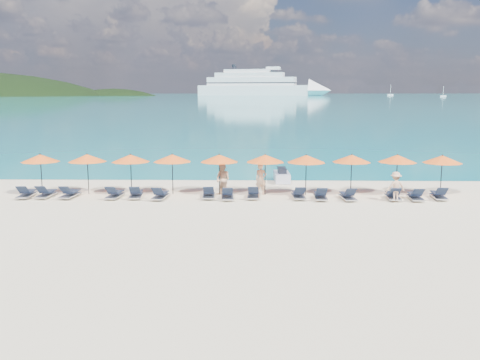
{
  "coord_description": "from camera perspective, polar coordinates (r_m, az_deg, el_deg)",
  "views": [
    {
      "loc": [
        0.61,
        -23.74,
        5.69
      ],
      "look_at": [
        0.0,
        3.0,
        1.2
      ],
      "focal_mm": 40.0,
      "sensor_mm": 36.0,
      "label": 1
    }
  ],
  "objects": [
    {
      "name": "umbrella_5",
      "position": [
        29.27,
        2.71,
        2.31
      ],
      "size": [
        2.1,
        2.1,
        2.28
      ],
      "color": "black",
      "rests_on": "ground"
    },
    {
      "name": "umbrella_0",
      "position": [
        31.37,
        -20.52,
        2.2
      ],
      "size": [
        2.1,
        2.1,
        2.28
      ],
      "color": "black",
      "rests_on": "ground"
    },
    {
      "name": "lounger_13",
      "position": [
        29.47,
        18.19,
        -1.62
      ],
      "size": [
        0.72,
        1.73,
        0.66
      ],
      "rotation": [
        0.0,
        0.0,
        -0.06
      ],
      "color": "silver",
      "rests_on": "ground"
    },
    {
      "name": "umbrella_1",
      "position": [
        30.61,
        -15.98,
        2.27
      ],
      "size": [
        2.1,
        2.1,
        2.28
      ],
      "color": "black",
      "rests_on": "ground"
    },
    {
      "name": "sea",
      "position": [
        683.76,
        1.26,
        9.05
      ],
      "size": [
        1600.0,
        1300.0,
        0.01
      ],
      "primitive_type": "cube",
      "color": "#1FA9B2",
      "rests_on": "ground"
    },
    {
      "name": "umbrella_9",
      "position": [
        30.93,
        20.77,
        2.09
      ],
      "size": [
        2.1,
        2.1,
        2.28
      ],
      "color": "black",
      "rests_on": "ground"
    },
    {
      "name": "lounger_10",
      "position": [
        28.48,
        8.58,
        -1.62
      ],
      "size": [
        0.67,
        1.72,
        0.66
      ],
      "rotation": [
        0.0,
        0.0,
        -0.03
      ],
      "color": "silver",
      "rests_on": "ground"
    },
    {
      "name": "lounger_6",
      "position": [
        28.59,
        -3.35,
        -1.49
      ],
      "size": [
        0.71,
        1.73,
        0.66
      ],
      "rotation": [
        0.0,
        0.0,
        0.06
      ],
      "color": "silver",
      "rests_on": "ground"
    },
    {
      "name": "lounger_11",
      "position": [
        28.63,
        11.42,
        -1.64
      ],
      "size": [
        0.77,
        1.75,
        0.66
      ],
      "rotation": [
        0.0,
        0.0,
        0.09
      ],
      "color": "silver",
      "rests_on": "ground"
    },
    {
      "name": "lounger_14",
      "position": [
        30.17,
        20.44,
        -1.49
      ],
      "size": [
        0.76,
        1.75,
        0.66
      ],
      "rotation": [
        0.0,
        0.0,
        -0.09
      ],
      "color": "silver",
      "rests_on": "ground"
    },
    {
      "name": "ground",
      "position": [
        24.42,
        -0.16,
        -3.94
      ],
      "size": [
        1400.0,
        1400.0,
        0.0
      ],
      "primitive_type": "plane",
      "color": "beige"
    },
    {
      "name": "sailboat_far",
      "position": [
        630.6,
        15.74,
        8.77
      ],
      "size": [
        6.59,
        2.2,
        12.08
      ],
      "color": "silver",
      "rests_on": "ground"
    },
    {
      "name": "lounger_1",
      "position": [
        30.54,
        -19.97,
        -1.34
      ],
      "size": [
        0.69,
        1.72,
        0.66
      ],
      "rotation": [
        0.0,
        0.0,
        -0.04
      ],
      "color": "silver",
      "rests_on": "ground"
    },
    {
      "name": "umbrella_4",
      "position": [
        29.31,
        -2.22,
        2.32
      ],
      "size": [
        2.1,
        2.1,
        2.28
      ],
      "color": "black",
      "rests_on": "ground"
    },
    {
      "name": "umbrella_6",
      "position": [
        29.3,
        7.08,
        2.26
      ],
      "size": [
        2.1,
        2.1,
        2.28
      ],
      "color": "black",
      "rests_on": "ground"
    },
    {
      "name": "lounger_4",
      "position": [
        29.09,
        -11.03,
        -1.46
      ],
      "size": [
        0.78,
        1.75,
        0.66
      ],
      "rotation": [
        0.0,
        0.0,
        0.1
      ],
      "color": "silver",
      "rests_on": "ground"
    },
    {
      "name": "sailboat_near",
      "position": [
        525.54,
        20.84,
        8.4
      ],
      "size": [
        5.25,
        1.75,
        9.62
      ],
      "color": "silver",
      "rests_on": "ground"
    },
    {
      "name": "lounger_3",
      "position": [
        29.27,
        -13.22,
        -1.47
      ],
      "size": [
        0.74,
        1.74,
        0.66
      ],
      "rotation": [
        0.0,
        0.0,
        -0.07
      ],
      "color": "silver",
      "rests_on": "ground"
    },
    {
      "name": "umbrella_7",
      "position": [
        29.84,
        11.83,
        2.26
      ],
      "size": [
        2.1,
        2.1,
        2.28
      ],
      "color": "black",
      "rests_on": "ground"
    },
    {
      "name": "cruise_ship",
      "position": [
        610.35,
        2.69,
        10.0
      ],
      "size": [
        151.57,
        55.03,
        41.74
      ],
      "rotation": [
        0.0,
        0.0,
        -0.21
      ],
      "color": "silver",
      "rests_on": "ground"
    },
    {
      "name": "jetski",
      "position": [
        33.81,
        4.47,
        0.43
      ],
      "size": [
        0.99,
        2.47,
        0.87
      ],
      "rotation": [
        0.0,
        0.0,
        0.03
      ],
      "color": "#B3B9D3",
      "rests_on": "ground"
    },
    {
      "name": "lounger_8",
      "position": [
        28.52,
        1.44,
        -1.5
      ],
      "size": [
        0.68,
        1.72,
        0.66
      ],
      "rotation": [
        0.0,
        0.0,
        -0.03
      ],
      "color": "silver",
      "rests_on": "ground"
    },
    {
      "name": "umbrella_8",
      "position": [
        30.43,
        16.45,
        2.21
      ],
      "size": [
        2.1,
        2.1,
        2.28
      ],
      "color": "black",
      "rests_on": "ground"
    },
    {
      "name": "beachgoer_a",
      "position": [
        29.34,
        2.25,
        0.07
      ],
      "size": [
        0.74,
        0.61,
        1.75
      ],
      "primitive_type": "imported",
      "rotation": [
        0.0,
        0.0,
        0.36
      ],
      "color": "#DAA77E",
      "rests_on": "ground"
    },
    {
      "name": "umbrella_2",
      "position": [
        29.93,
        -11.6,
        2.29
      ],
      "size": [
        2.1,
        2.1,
        2.28
      ],
      "color": "black",
      "rests_on": "ground"
    },
    {
      "name": "lounger_0",
      "position": [
        30.89,
        -21.81,
        -1.33
      ],
      "size": [
        0.72,
        1.73,
        0.66
      ],
      "rotation": [
        0.0,
        0.0,
        0.06
      ],
      "color": "silver",
      "rests_on": "ground"
    },
    {
      "name": "beachgoer_b",
      "position": [
        29.21,
        -1.84,
        0.06
      ],
      "size": [
        0.99,
        0.92,
        1.78
      ],
      "primitive_type": "imported",
      "rotation": [
        0.0,
        0.0,
        -0.64
      ],
      "color": "#DAA77E",
      "rests_on": "ground"
    },
    {
      "name": "headland_small",
      "position": [
        604.23,
        -13.2,
        5.42
      ],
      "size": [
        162.0,
        126.0,
        85.5
      ],
      "color": "black",
      "rests_on": "ground"
    },
    {
      "name": "lounger_5",
      "position": [
        28.6,
        -8.5,
        -1.57
      ],
      "size": [
        0.78,
        1.75,
        0.66
      ],
      "rotation": [
        0.0,
        0.0,
        -0.1
      ],
      "color": "silver",
      "rests_on": "ground"
    },
    {
      "name": "lounger_12",
      "position": [
        29.27,
        16.0,
        -1.58
      ],
      "size": [
        0.72,
        1.73,
        0.66
      ],
      "rotation": [
        0.0,
        0.0,
        -0.06
      ],
      "color": "silver",
      "rests_on": "ground"
    },
    {
      "name": "lounger_9",
      "position": [
        28.57,
        6.26,
        -1.53
      ],
      "size": [
        0.69,
        1.72,
        0.66
      ],
      "rotation": [
        0.0,
        0.0,
        0.04
      ],
      "color": "silver",
      "rests_on": "ground"
    },
    {
      "name": "umbrella_3",
      "position": [
        29.62,
        -7.24,
        2.33
      ],
      "size": [
        2.1,
        2.1,
        2.28
      ],
      "color": "black",
      "rests_on": "ground"
    },
    {
      "name": "lounger_7",
      "position": [
        28.23,
        -1.36,
        -1.61
      ],
      "size": [
        0.73,
        1.74,
        0.66
      ],
      "rotation": [
        0.0,
        0.0,
        0.06
      ],
      "color": "silver",
      "rests_on": "ground"
    },
    {
      "name": "beachgoer_c",
      "position": [
        28.77,
        16.27,
        -0.69
      ],
      "size": [
        1.08,
        0.66,
        1.56
      ],
      "primitive_type": "imported",
      "rotation": [
        0.0,
        0.0,
        3.35
      ],
      "color": "#DAA77E",
      "rests_on": "ground"
    },
    {
      "name": "lounger_2",
      "position": [
        30.06,
        -17.69,
        -1.38
      ],
      "size": [
        0.76,
        1.75,
        0.66
      ],
      "rotation": [
        0.0,
        0.0,
        -0.08
      ],
      "color": "silver",
      "rests_on": "ground"
    }
  ]
}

